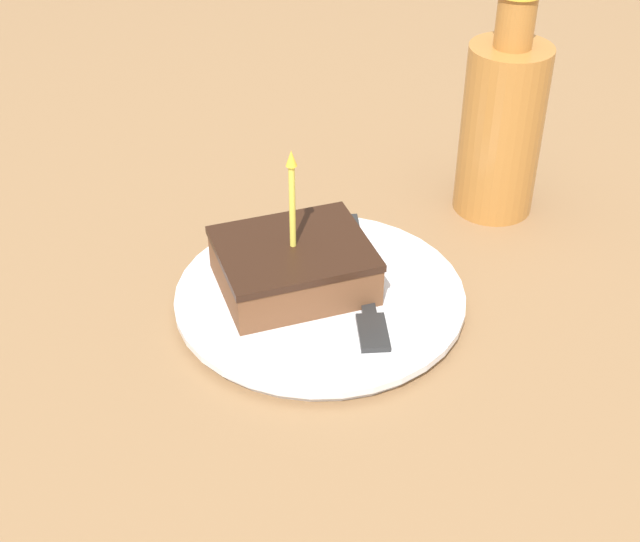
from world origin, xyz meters
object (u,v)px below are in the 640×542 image
cake_slice (294,265)px  bottle (502,123)px  plate (320,297)px  fork (364,286)px

cake_slice → bottle: size_ratio=0.57×
plate → fork: (-0.01, -0.04, 0.01)m
fork → bottle: bottle is taller
fork → plate: bearing=75.8°
plate → cake_slice: 0.04m
plate → fork: size_ratio=1.28×
cake_slice → bottle: 0.26m
plate → fork: 0.04m
bottle → fork: bearing=120.7°
cake_slice → plate: bearing=-128.8°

